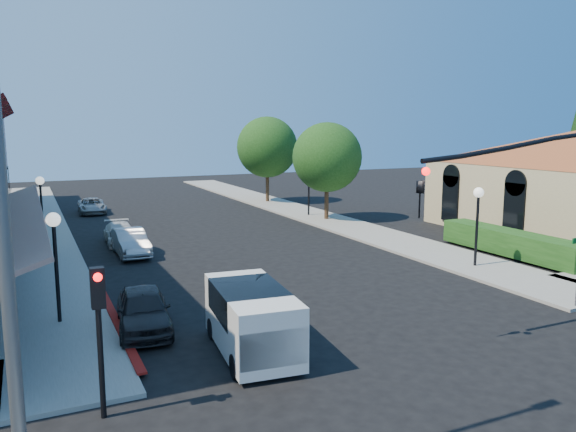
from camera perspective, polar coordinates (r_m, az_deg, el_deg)
name	(u,v)px	position (r m, az deg, el deg)	size (l,w,h in m)	color
ground	(446,375)	(15.07, 15.75, -15.33)	(120.00, 120.00, 0.00)	black
sidewalk_left	(37,227)	(37.76, -24.16, -1.05)	(3.50, 50.00, 0.12)	gray
sidewalk_right	(293,210)	(41.80, 0.53, 0.64)	(3.50, 50.00, 0.12)	gray
curb_red_strip	(113,318)	(19.40, -17.35, -9.83)	(0.25, 10.00, 0.06)	maroon
hedge	(511,256)	(29.06, 21.67, -3.82)	(1.40, 8.00, 1.10)	#183F12
street_tree_a	(327,157)	(36.99, 3.99, 5.97)	(4.56, 4.56, 6.48)	#321E14
street_tree_b	(267,147)	(45.96, -2.13, 7.00)	(4.94, 4.94, 7.02)	#321E14
signal_mast_arm	(569,195)	(19.20, 26.66, 1.95)	(8.01, 0.39, 6.00)	black
secondary_signal	(99,314)	(12.33, -18.66, -9.46)	(0.28, 0.42, 3.32)	black
cobra_streetlight	(29,191)	(8.31, -24.81, 2.29)	(3.60, 0.25, 9.31)	#595B5E
lamppost_left_near	(55,239)	(18.59, -22.63, -2.21)	(0.44, 0.44, 3.57)	black
lamppost_left_far	(41,192)	(32.45, -23.83, 2.22)	(0.44, 0.44, 3.57)	black
lamppost_right_near	(478,207)	(25.65, 18.74, 0.92)	(0.44, 0.44, 3.57)	black
lamppost_right_far	(309,177)	(38.71, 2.13, 3.95)	(0.44, 0.44, 3.57)	black
white_van	(252,317)	(15.48, -3.67, -10.16)	(2.17, 4.24, 1.81)	silver
parked_car_a	(143,310)	(17.82, -14.48, -9.19)	(1.53, 3.81, 1.30)	black
parked_car_b	(130,242)	(28.16, -15.73, -2.59)	(1.35, 3.88, 1.28)	#A4A6A9
parked_car_c	(121,234)	(31.09, -16.65, -1.73)	(1.54, 3.80, 1.10)	silver
parked_car_d	(92,206)	(42.84, -19.30, 0.99)	(1.82, 3.94, 1.10)	gray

